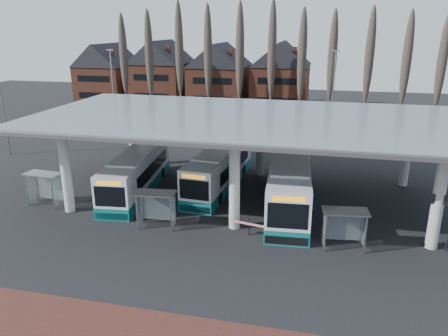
% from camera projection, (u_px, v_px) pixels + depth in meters
% --- Properties ---
extents(ground, '(140.00, 140.00, 0.00)m').
position_uv_depth(ground, '(226.00, 245.00, 26.35)').
color(ground, black).
rests_on(ground, ground).
extents(station_canopy, '(32.00, 16.00, 6.34)m').
position_uv_depth(station_canopy, '(250.00, 125.00, 31.99)').
color(station_canopy, '#B9B9B5').
rests_on(station_canopy, ground).
extents(poplar_row, '(45.10, 1.10, 14.50)m').
position_uv_depth(poplar_row, '(285.00, 58.00, 54.18)').
color(poplar_row, '#473D33').
rests_on(poplar_row, ground).
extents(townhouse_row, '(36.80, 10.30, 12.25)m').
position_uv_depth(townhouse_row, '(191.00, 70.00, 68.64)').
color(townhouse_row, brown).
rests_on(townhouse_row, ground).
extents(lamp_post_a, '(0.80, 0.16, 10.17)m').
position_uv_depth(lamp_post_a, '(113.00, 94.00, 48.95)').
color(lamp_post_a, slate).
rests_on(lamp_post_a, ground).
extents(lamp_post_b, '(0.80, 0.16, 10.17)m').
position_uv_depth(lamp_post_b, '(333.00, 96.00, 47.47)').
color(lamp_post_b, slate).
rests_on(lamp_post_b, ground).
extents(lamp_post_d, '(0.80, 0.16, 10.17)m').
position_uv_depth(lamp_post_d, '(2.00, 103.00, 43.27)').
color(lamp_post_d, slate).
rests_on(lamp_post_d, ground).
extents(bus_0, '(3.69, 11.70, 3.20)m').
position_uv_depth(bus_0, '(137.00, 173.00, 34.59)').
color(bus_0, white).
rests_on(bus_0, ground).
extents(bus_1, '(3.25, 11.73, 3.22)m').
position_uv_depth(bus_1, '(220.00, 168.00, 35.61)').
color(bus_1, white).
rests_on(bus_1, ground).
extents(bus_2, '(3.69, 13.08, 3.59)m').
position_uv_depth(bus_2, '(289.00, 183.00, 31.76)').
color(bus_2, white).
rests_on(bus_2, ground).
extents(shelter_0, '(2.74, 1.54, 2.45)m').
position_uv_depth(shelter_0, '(45.00, 182.00, 31.83)').
color(shelter_0, gray).
rests_on(shelter_0, ground).
extents(shelter_1, '(2.73, 1.55, 2.43)m').
position_uv_depth(shelter_1, '(156.00, 201.00, 28.30)').
color(shelter_1, gray).
rests_on(shelter_1, ground).
extents(shelter_2, '(2.77, 1.63, 2.44)m').
position_uv_depth(shelter_2, '(344.00, 220.00, 25.53)').
color(shelter_2, gray).
rests_on(shelter_2, ground).
extents(barrier, '(2.30, 0.86, 1.16)m').
position_uv_depth(barrier, '(248.00, 224.00, 26.99)').
color(barrier, black).
rests_on(barrier, ground).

